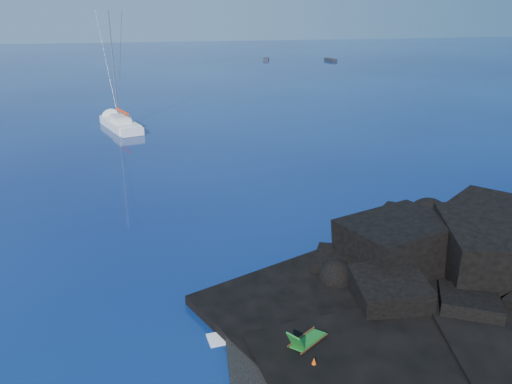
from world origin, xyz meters
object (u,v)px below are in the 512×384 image
distant_boat_a (266,60)px  sunbather (293,352)px  deck_chair (308,335)px  distant_boat_b (331,61)px  sailboat (120,128)px  marker_cone (314,364)px

distant_boat_a → sunbather: bearing=-87.2°
deck_chair → sunbather: (-0.68, -0.29, -0.43)m
sunbather → distant_boat_a: bearing=72.2°
sunbather → deck_chair: bearing=19.3°
distant_boat_b → deck_chair: bearing=-117.2°
sunbather → sailboat: bearing=95.7°
deck_chair → marker_cone: deck_chair is taller
sailboat → marker_cone: size_ratio=23.30×
sailboat → distant_boat_b: sailboat is taller
distant_boat_a → deck_chair: bearing=-86.9°
distant_boat_a → sailboat: bearing=-99.6°
marker_cone → distant_boat_b: marker_cone is taller
distant_boat_a → distant_boat_b: 16.87m
deck_chair → distant_boat_b: size_ratio=0.38×
distant_boat_a → distant_boat_b: distant_boat_b is taller
sailboat → distant_boat_b: bearing=34.7°
sunbather → marker_cone: size_ratio=3.19×
marker_cone → sunbather: bearing=116.2°
sailboat → sunbather: (7.24, -43.11, 0.52)m
sailboat → deck_chair: size_ratio=7.28×
marker_cone → distant_boat_a: 119.77m
sailboat → distant_boat_a: sailboat is taller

